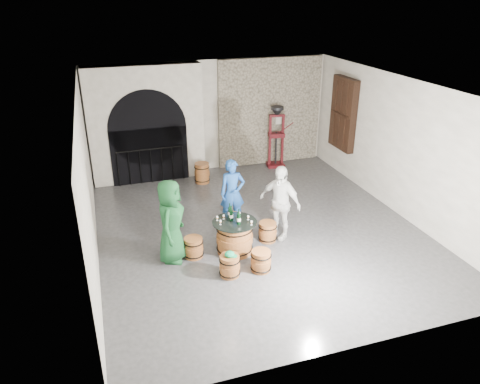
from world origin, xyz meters
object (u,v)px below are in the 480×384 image
object	(u,v)px
barrel_table	(235,237)
person_green	(171,221)
barrel_stool_right	(268,232)
barrel_stool_far	(233,223)
barrel_stool_near_right	(261,261)
wine_bottle_left	(231,215)
corking_press	(277,132)
barrel_stool_left	(194,248)
barrel_stool_near_left	(230,266)
person_white	(280,202)
person_blue	(232,193)
side_barrel	(202,173)
wine_bottle_center	(239,218)
wine_bottle_right	(230,212)

from	to	relation	value
barrel_table	person_green	bearing A→B (deg)	174.57
barrel_stool_right	barrel_stool_far	bearing A→B (deg)	135.36
barrel_stool_near_right	barrel_stool_right	bearing A→B (deg)	62.56
wine_bottle_left	corking_press	bearing A→B (deg)	57.62
barrel_stool_left	person_green	size ratio (longest dim) A/B	0.25
barrel_stool_near_left	corking_press	size ratio (longest dim) A/B	0.23
barrel_stool_far	person_green	distance (m)	1.76
barrel_table	wine_bottle_left	xyz separation A→B (m)	(-0.05, 0.07, 0.49)
barrel_stool_near_right	corking_press	distance (m)	5.74
person_white	corking_press	world-z (taller)	corking_press
barrel_table	person_white	distance (m)	1.25
person_blue	side_barrel	bearing A→B (deg)	98.41
barrel_table	barrel_stool_near_left	size ratio (longest dim) A/B	2.13
barrel_stool_near_left	person_blue	distance (m)	2.18
barrel_stool_left	barrel_stool_far	size ratio (longest dim) A/B	1.00
barrel_stool_near_left	person_green	xyz separation A→B (m)	(-0.92, 0.90, 0.65)
barrel_stool_near_left	wine_bottle_center	xyz separation A→B (m)	(0.39, 0.66, 0.62)
barrel_stool_right	corking_press	bearing A→B (deg)	65.84
barrel_stool_far	wine_bottle_right	size ratio (longest dim) A/B	1.31
wine_bottle_right	person_blue	bearing A→B (deg)	70.15
barrel_stool_near_left	person_white	bearing A→B (deg)	37.03
barrel_stool_left	side_barrel	bearing A→B (deg)	73.88
barrel_stool_left	person_green	world-z (taller)	person_green
barrel_table	corking_press	world-z (taller)	corking_press
person_green	person_blue	xyz separation A→B (m)	(1.59, 1.09, -0.08)
person_white	corking_press	distance (m)	4.33
barrel_stool_near_right	person_green	distance (m)	1.91
barrel_stool_left	person_blue	world-z (taller)	person_blue
barrel_table	corking_press	size ratio (longest dim) A/B	0.49
barrel_stool_near_right	barrel_stool_near_left	bearing A→B (deg)	177.86
barrel_stool_near_right	person_green	bearing A→B (deg)	149.14
person_green	side_barrel	size ratio (longest dim) A/B	2.99
barrel_stool_right	person_white	distance (m)	0.69
barrel_stool_far	barrel_stool_near_right	bearing A→B (deg)	-87.90
barrel_table	side_barrel	bearing A→B (deg)	86.54
barrel_table	barrel_stool_left	bearing A→B (deg)	174.57
barrel_stool_far	wine_bottle_center	world-z (taller)	wine_bottle_center
barrel_stool_far	wine_bottle_left	size ratio (longest dim) A/B	1.31
barrel_stool_far	barrel_stool_near_left	world-z (taller)	same
person_blue	corking_press	distance (m)	3.92
barrel_stool_left	person_white	size ratio (longest dim) A/B	0.26
person_white	corking_press	bearing A→B (deg)	122.05
barrel_stool_left	barrel_stool_near_left	size ratio (longest dim) A/B	1.00
person_green	wine_bottle_right	bearing A→B (deg)	-61.14
wine_bottle_center	corking_press	bearing A→B (deg)	59.68
barrel_table	wine_bottle_left	world-z (taller)	wine_bottle_left
barrel_stool_near_right	wine_bottle_center	bearing A→B (deg)	108.37
barrel_stool_near_right	person_blue	bearing A→B (deg)	88.67
barrel_table	barrel_stool_near_right	size ratio (longest dim) A/B	2.13
wine_bottle_left	side_barrel	xyz separation A→B (m)	(0.28, 3.73, -0.55)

